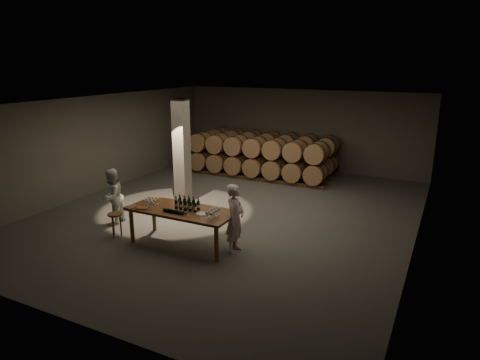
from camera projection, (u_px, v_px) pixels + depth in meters
The scene contains 15 objects.
room at pixel (182, 152), 12.99m from camera, with size 12.00×12.00×12.00m.
tasting_table at pixel (182, 213), 10.11m from camera, with size 2.60×1.10×0.90m.
barrel_stack_back at pixel (270, 150), 17.14m from camera, with size 5.48×0.95×1.57m.
barrel_stack_front at pixel (256, 157), 15.93m from camera, with size 5.48×0.95×1.57m.
bottle_cluster at pixel (187, 205), 10.05m from camera, with size 0.60×0.23×0.32m.
lying_bottles at pixel (174, 211), 9.81m from camera, with size 0.64×0.09×0.09m.
glass_cluster_left at pixel (151, 200), 10.36m from camera, with size 0.30×0.30×0.16m.
glass_cluster_right at pixel (213, 211), 9.59m from camera, with size 0.19×0.41×0.17m.
plate at pixel (202, 214), 9.76m from camera, with size 0.28×0.28×0.02m, color white.
notebook_near at pixel (143, 208), 10.13m from camera, with size 0.26×0.21×0.03m, color brown.
notebook_corner at pixel (131, 207), 10.21m from camera, with size 0.23×0.30×0.03m, color brown.
pen at pixel (149, 210), 10.01m from camera, with size 0.01×0.01×0.13m, color black.
stool at pixel (115, 218), 10.67m from camera, with size 0.37×0.37×0.61m.
person_man at pixel (235, 219), 9.73m from camera, with size 0.59×0.39×1.62m, color silver.
person_woman at pixel (112, 197), 11.46m from camera, with size 0.74×0.58×1.53m, color white.
Camera 1 is at (5.50, -10.39, 4.28)m, focal length 32.00 mm.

